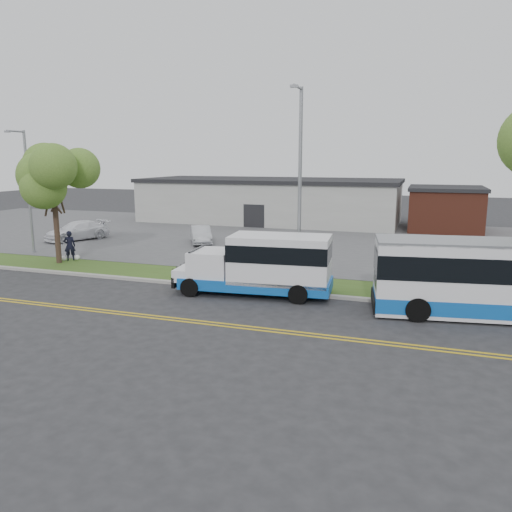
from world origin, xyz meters
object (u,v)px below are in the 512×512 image
(streetlight_far, at_px, (28,187))
(parked_car_b, at_px, (77,231))
(streetlight_near, at_px, (300,181))
(parked_car_a, at_px, (201,235))
(pedestrian, at_px, (70,246))
(shuttle_bus, at_px, (265,263))
(tree_west, at_px, (53,179))

(streetlight_far, distance_m, parked_car_b, 6.54)
(streetlight_near, distance_m, parked_car_a, 14.57)
(streetlight_far, relative_size, pedestrian, 4.32)
(shuttle_bus, xyz_separation_m, parked_car_b, (-18.55, 10.13, -0.70))
(parked_car_a, relative_size, parked_car_b, 0.80)
(tree_west, bearing_deg, parked_car_b, 121.47)
(parked_car_a, bearing_deg, parked_car_b, 159.88)
(pedestrian, bearing_deg, parked_car_a, -156.47)
(streetlight_far, bearing_deg, pedestrian, -18.66)
(pedestrian, relative_size, parked_car_b, 0.37)
(streetlight_near, xyz_separation_m, parked_car_b, (-19.65, 8.07, -4.42))
(streetlight_far, bearing_deg, parked_car_b, 96.91)
(tree_west, xyz_separation_m, parked_car_b, (-4.65, 7.60, -4.31))
(tree_west, relative_size, parked_car_a, 1.76)
(pedestrian, xyz_separation_m, parked_car_a, (4.93, 8.45, -0.28))
(tree_west, height_order, parked_car_b, tree_west)
(streetlight_far, xyz_separation_m, parked_car_a, (9.12, 7.04, -3.73))
(parked_car_a, bearing_deg, streetlight_near, -74.26)
(streetlight_near, height_order, streetlight_far, streetlight_near)
(tree_west, bearing_deg, shuttle_bus, -10.33)
(streetlight_near, relative_size, parked_car_a, 2.42)
(parked_car_a, xyz_separation_m, parked_car_b, (-9.77, -1.65, 0.07))
(parked_car_a, height_order, parked_car_b, parked_car_b)
(shuttle_bus, relative_size, pedestrian, 4.11)
(shuttle_bus, bearing_deg, parked_car_a, 121.30)
(tree_west, bearing_deg, pedestrian, 76.62)
(tree_west, distance_m, streetlight_near, 15.01)
(streetlight_near, relative_size, pedestrian, 5.13)
(streetlight_near, height_order, parked_car_a, streetlight_near)
(tree_west, height_order, streetlight_far, streetlight_far)
(streetlight_far, relative_size, shuttle_bus, 1.05)
(streetlight_near, xyz_separation_m, parked_car_a, (-9.88, 9.72, -4.49))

